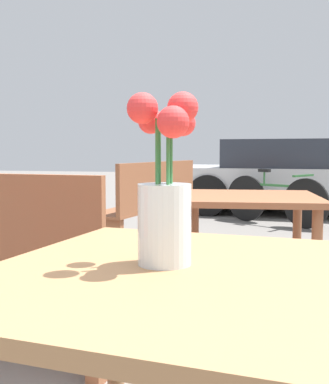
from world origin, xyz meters
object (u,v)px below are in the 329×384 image
bench_middle (152,205)px  table_back (248,218)px  table_front (201,321)px  bicycle (275,200)px  parked_car (309,177)px  flower_vase (165,200)px

bench_middle → table_back: (0.98, -1.62, 0.13)m
table_back → bench_middle: bearing=121.2°
bench_middle → table_front: bearing=-72.7°
bench_middle → table_back: bench_middle is taller
table_back → bicycle: 3.76m
bench_middle → parked_car: 3.90m
bench_middle → bicycle: bench_middle is taller
table_front → flower_vase: bearing=161.4°
bench_middle → bicycle: 2.38m
table_back → bicycle: bearing=89.0°
flower_vase → bench_middle: bearing=106.1°
bench_middle → table_back: size_ratio=2.01×
flower_vase → parked_car: 6.84m
flower_vase → parked_car: size_ratio=0.08×
table_front → bench_middle: 3.40m
flower_vase → bench_middle: size_ratio=0.21×
parked_car → bench_middle: bearing=-113.0°
flower_vase → parked_car: (0.59, 6.81, -0.30)m
bicycle → flower_vase: bearing=-91.2°
table_front → bench_middle: size_ratio=0.56×
bicycle → table_back: bearing=-91.0°
bicycle → parked_car: bearing=71.7°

